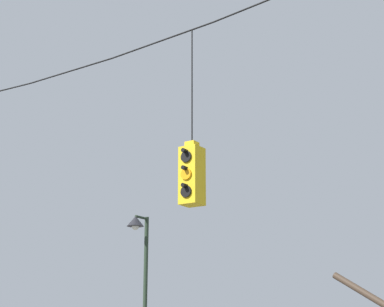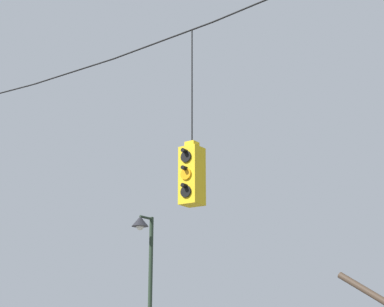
% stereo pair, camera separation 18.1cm
% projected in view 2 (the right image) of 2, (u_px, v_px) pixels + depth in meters
% --- Properties ---
extents(span_wire, '(16.28, 0.03, 0.63)m').
position_uv_depth(span_wire, '(72.00, 63.00, 12.37)').
color(span_wire, black).
extents(traffic_light_near_right_pole, '(0.34, 0.46, 3.24)m').
position_uv_depth(traffic_light_near_right_pole, '(192.00, 174.00, 9.94)').
color(traffic_light_near_right_pole, yellow).
extents(street_lamp, '(0.48, 0.83, 5.42)m').
position_uv_depth(street_lamp, '(145.00, 266.00, 16.57)').
color(street_lamp, '#233323').
rests_on(street_lamp, ground_plane).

